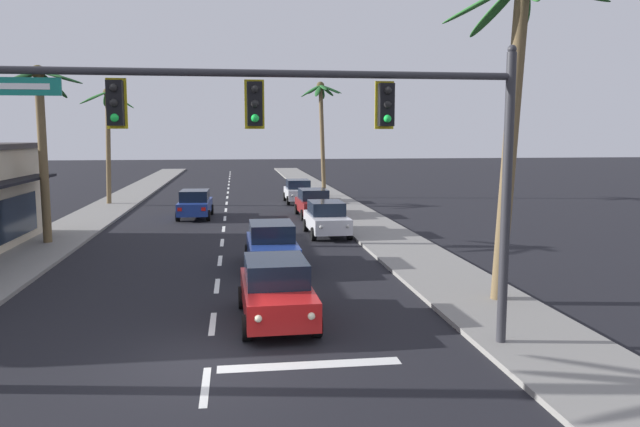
# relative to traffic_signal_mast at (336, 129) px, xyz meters

# --- Properties ---
(ground_plane) EXTENTS (220.00, 220.00, 0.00)m
(ground_plane) POSITION_rel_traffic_signal_mast_xyz_m (-2.83, 0.10, -5.09)
(ground_plane) COLOR black
(sidewalk_right) EXTENTS (3.20, 110.00, 0.14)m
(sidewalk_right) POSITION_rel_traffic_signal_mast_xyz_m (4.97, 20.10, -5.02)
(sidewalk_right) COLOR gray
(sidewalk_right) RESTS_ON ground
(sidewalk_left) EXTENTS (3.20, 110.00, 0.14)m
(sidewalk_left) POSITION_rel_traffic_signal_mast_xyz_m (-10.63, 20.10, -5.02)
(sidewalk_left) COLOR gray
(sidewalk_left) RESTS_ON ground
(lane_markings) EXTENTS (4.28, 88.85, 0.01)m
(lane_markings) POSITION_rel_traffic_signal_mast_xyz_m (-2.39, 20.32, -5.08)
(lane_markings) COLOR silver
(lane_markings) RESTS_ON ground
(traffic_signal_mast) EXTENTS (11.88, 0.41, 6.95)m
(traffic_signal_mast) POSITION_rel_traffic_signal_mast_xyz_m (0.00, 0.00, 0.00)
(traffic_signal_mast) COLOR #2D2D33
(traffic_signal_mast) RESTS_ON ground
(sedan_lead_at_stop_bar) EXTENTS (2.03, 4.48, 1.68)m
(sedan_lead_at_stop_bar) POSITION_rel_traffic_signal_mast_xyz_m (-1.13, 2.79, -4.23)
(sedan_lead_at_stop_bar) COLOR red
(sedan_lead_at_stop_bar) RESTS_ON ground
(sedan_third_in_queue) EXTENTS (1.99, 4.47, 1.68)m
(sedan_third_in_queue) POSITION_rel_traffic_signal_mast_xyz_m (-0.85, 9.57, -4.23)
(sedan_third_in_queue) COLOR navy
(sedan_third_in_queue) RESTS_ON ground
(sedan_oncoming_far) EXTENTS (2.05, 4.49, 1.68)m
(sedan_oncoming_far) POSITION_rel_traffic_signal_mast_xyz_m (-4.58, 23.93, -4.23)
(sedan_oncoming_far) COLOR navy
(sedan_oncoming_far) RESTS_ON ground
(sedan_parked_nearest_kerb) EXTENTS (2.03, 4.48, 1.68)m
(sedan_parked_nearest_kerb) POSITION_rel_traffic_signal_mast_xyz_m (2.49, 23.46, -4.23)
(sedan_parked_nearest_kerb) COLOR maroon
(sedan_parked_nearest_kerb) RESTS_ON ground
(sedan_parked_mid_kerb) EXTENTS (1.97, 4.46, 1.68)m
(sedan_parked_mid_kerb) POSITION_rel_traffic_signal_mast_xyz_m (2.36, 31.36, -4.23)
(sedan_parked_mid_kerb) COLOR silver
(sedan_parked_mid_kerb) RESTS_ON ground
(sedan_parked_far_kerb) EXTENTS (2.01, 4.47, 1.68)m
(sedan_parked_far_kerb) POSITION_rel_traffic_signal_mast_xyz_m (2.26, 16.55, -4.23)
(sedan_parked_far_kerb) COLOR silver
(sedan_parked_far_kerb) RESTS_ON ground
(palm_left_second) EXTENTS (3.62, 3.65, 7.97)m
(palm_left_second) POSITION_rel_traffic_signal_mast_xyz_m (-10.62, 15.58, 0.42)
(palm_left_second) COLOR brown
(palm_left_second) RESTS_ON ground
(palm_left_third) EXTENTS (3.70, 3.57, 8.13)m
(palm_left_third) POSITION_rel_traffic_signal_mast_xyz_m (-10.85, 31.51, 0.73)
(palm_left_third) COLOR brown
(palm_left_third) RESTS_ON ground
(palm_right_nearest) EXTENTS (4.75, 4.56, 9.52)m
(palm_right_nearest) POSITION_rel_traffic_signal_mast_xyz_m (5.79, 3.64, 1.23)
(palm_right_nearest) COLOR brown
(palm_right_nearest) RESTS_ON ground
(palm_right_third) EXTENTS (3.24, 3.32, 8.99)m
(palm_right_third) POSITION_rel_traffic_signal_mast_xyz_m (4.53, 34.58, 1.54)
(palm_right_third) COLOR brown
(palm_right_third) RESTS_ON ground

